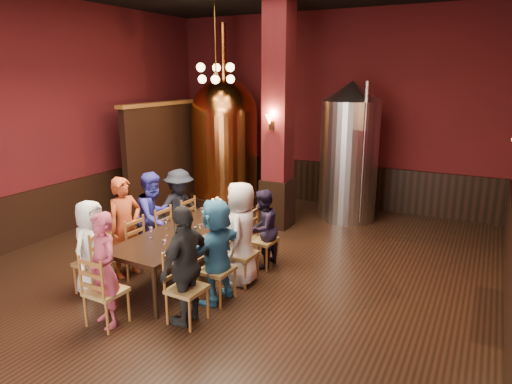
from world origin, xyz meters
The scene contains 37 objects.
room centered at (0.00, 0.00, 2.25)m, with size 10.00×10.02×4.50m.
wainscot_back centered at (0.00, 4.96, 0.50)m, with size 7.90×0.08×1.00m, color black.
wainscot_left centered at (-3.96, 0.00, 0.50)m, with size 0.08×9.90×1.00m, color black.
column centered at (-0.30, 2.80, 2.25)m, with size 0.58×0.58×4.50m, color #4D1013.
partition centered at (-3.20, 3.20, 1.20)m, with size 0.22×3.50×2.40m, color black.
pendant_cluster centered at (-1.80, 2.90, 3.10)m, with size 0.90×0.90×1.70m, color #A57226, non-canonical shape.
sconce_column centered at (-0.30, 2.50, 2.20)m, with size 0.20×0.20×0.36m, color black, non-canonical shape.
dining_table centered at (-0.51, -0.18, 0.69)m, with size 1.08×2.43×0.75m.
chair_0 centered at (-1.40, -1.15, 0.46)m, with size 0.46×0.46×0.92m, color brown, non-canonical shape.
person_0 centered at (-1.40, -1.15, 0.69)m, with size 0.68×0.44×1.38m, color white.
chair_1 centered at (-1.37, -0.48, 0.46)m, with size 0.46×0.46×0.92m, color brown, non-canonical shape.
person_1 centered at (-1.37, -0.48, 0.79)m, with size 0.58×0.38×1.58m, color #953719.
chair_2 centered at (-1.35, 0.18, 0.46)m, with size 0.46×0.46×0.92m, color brown, non-canonical shape.
person_2 centered at (-1.35, 0.18, 0.77)m, with size 0.75×0.37×1.54m, color #2D2D96.
chair_3 centered at (-1.33, 0.85, 0.46)m, with size 0.46×0.46×0.92m, color brown, non-canonical shape.
person_3 centered at (-1.33, 0.85, 0.73)m, with size 0.95×0.54×1.46m, color black.
chair_4 centered at (0.30, -1.21, 0.46)m, with size 0.46×0.46×0.92m, color brown, non-canonical shape.
person_4 centered at (0.30, -1.21, 0.78)m, with size 0.91×0.38×1.56m, color black.
chair_5 centered at (0.32, -0.54, 0.46)m, with size 0.46×0.46×0.92m, color brown, non-canonical shape.
person_5 centered at (0.32, -0.54, 0.74)m, with size 1.37×0.44×1.48m, color teal.
chair_6 centered at (0.35, 0.12, 0.46)m, with size 0.46×0.46×0.92m, color brown, non-canonical shape.
person_6 centered at (0.35, 0.12, 0.78)m, with size 0.77×0.50×1.57m, color silver.
chair_7 centered at (0.37, 0.79, 0.46)m, with size 0.46×0.46×0.92m, color brown, non-canonical shape.
person_7 centered at (0.37, 0.79, 0.65)m, with size 0.63×0.31×1.30m, color black.
chair_8 centered at (-0.57, -1.73, 0.46)m, with size 0.46×0.46×0.92m, color brown, non-canonical shape.
person_8 centered at (-0.57, -1.73, 0.74)m, with size 0.54×0.35×1.48m, color #9E344A.
copper_kettle centered at (-2.26, 3.96, 1.54)m, with size 1.97×1.97×4.22m.
steel_vessel centered at (0.84, 3.96, 1.48)m, with size 1.29×1.29×2.96m.
rose_vase centered at (-0.53, 0.82, 0.96)m, with size 0.18×0.18×0.31m.
wine_glass_0 centered at (-0.20, -0.15, 0.83)m, with size 0.07×0.07×0.17m, color white, non-canonical shape.
wine_glass_1 centered at (-0.84, -0.16, 0.83)m, with size 0.07×0.07×0.17m, color white, non-canonical shape.
wine_glass_2 centered at (-0.20, -0.28, 0.83)m, with size 0.07×0.07×0.17m, color white, non-canonical shape.
wine_glass_3 centered at (-0.77, -0.60, 0.83)m, with size 0.07×0.07×0.17m, color white, non-canonical shape.
wine_glass_4 centered at (-0.36, 0.42, 0.83)m, with size 0.07×0.07×0.17m, color white, non-canonical shape.
wine_glass_5 centered at (-0.26, -0.93, 0.83)m, with size 0.07×0.07×0.17m, color white, non-canonical shape.
wine_glass_6 centered at (-0.67, 0.59, 0.83)m, with size 0.07×0.07×0.17m, color white, non-canonical shape.
wine_glass_7 centered at (-0.78, 0.17, 0.83)m, with size 0.07×0.07×0.17m, color white, non-canonical shape.
Camera 1 is at (3.52, -5.48, 3.10)m, focal length 32.00 mm.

